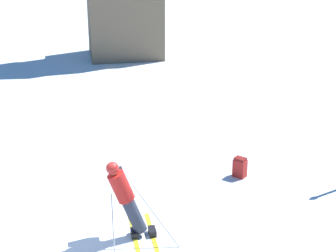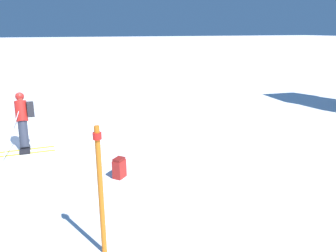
# 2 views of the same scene
# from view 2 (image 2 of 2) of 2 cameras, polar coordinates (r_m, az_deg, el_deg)

# --- Properties ---
(ground_plane) EXTENTS (300.00, 300.00, 0.00)m
(ground_plane) POSITION_cam_2_polar(r_m,az_deg,el_deg) (11.29, -23.44, -2.67)
(ground_plane) COLOR white
(skier) EXTENTS (1.37, 1.64, 1.71)m
(skier) POSITION_cam_2_polar(r_m,az_deg,el_deg) (10.53, -23.93, 1.23)
(skier) COLOR yellow
(skier) RESTS_ON ground
(spare_backpack) EXTENTS (0.37, 0.37, 0.50)m
(spare_backpack) POSITION_cam_2_polar(r_m,az_deg,el_deg) (8.00, -8.48, -7.25)
(spare_backpack) COLOR #AD231E
(spare_backpack) RESTS_ON ground
(trail_marker) EXTENTS (0.13, 0.13, 2.12)m
(trail_marker) POSITION_cam_2_polar(r_m,az_deg,el_deg) (5.13, -11.69, -10.35)
(trail_marker) COLOR orange
(trail_marker) RESTS_ON ground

